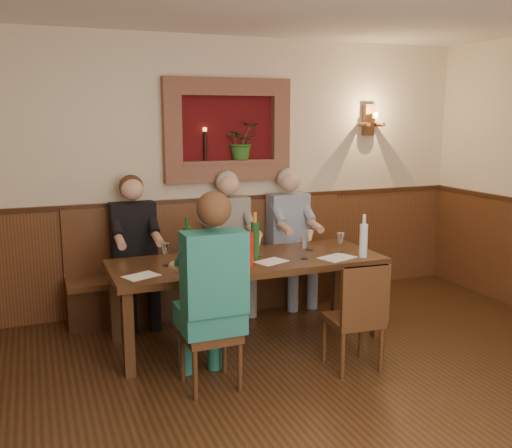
{
  "coord_description": "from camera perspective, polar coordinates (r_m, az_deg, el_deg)",
  "views": [
    {
      "loc": [
        -1.73,
        -2.72,
        1.99
      ],
      "look_at": [
        0.1,
        1.9,
        1.05
      ],
      "focal_mm": 40.0,
      "sensor_mm": 36.0,
      "label": 1
    }
  ],
  "objects": [
    {
      "name": "tasting_sheet_a",
      "position": [
        4.61,
        -11.4,
        -5.11
      ],
      "size": [
        0.31,
        0.27,
        0.0
      ],
      "primitive_type": "cube",
      "rotation": [
        0.0,
        0.0,
        0.4
      ],
      "color": "white",
      "rests_on": "dining_table"
    },
    {
      "name": "wine_glass_7",
      "position": [
        5.38,
        5.37,
        -1.64
      ],
      "size": [
        0.08,
        0.08,
        0.19
      ],
      "primitive_type": null,
      "color": "#D2C17D",
      "rests_on": "dining_table"
    },
    {
      "name": "wine_glass_2",
      "position": [
        4.65,
        -7.03,
        -3.63
      ],
      "size": [
        0.08,
        0.08,
        0.19
      ],
      "primitive_type": null,
      "color": "#D2C17D",
      "rests_on": "dining_table"
    },
    {
      "name": "chair_near_left",
      "position": [
        4.34,
        -4.5,
        -12.83
      ],
      "size": [
        0.4,
        0.4,
        0.9
      ],
      "rotation": [
        0.0,
        0.0,
        0.01
      ],
      "color": "#352110",
      "rests_on": "ground"
    },
    {
      "name": "spittoon_bucket",
      "position": [
        4.81,
        -1.69,
        -2.54
      ],
      "size": [
        0.32,
        0.32,
        0.28
      ],
      "primitive_type": "cylinder",
      "rotation": [
        0.0,
        0.0,
        0.37
      ],
      "color": "red",
      "rests_on": "dining_table"
    },
    {
      "name": "wine_glass_6",
      "position": [
        4.88,
        -0.86,
        -2.88
      ],
      "size": [
        0.08,
        0.08,
        0.19
      ],
      "primitive_type": null,
      "color": "#D2C17D",
      "rests_on": "dining_table"
    },
    {
      "name": "room_shell",
      "position": [
        3.23,
        10.96,
        8.67
      ],
      "size": [
        6.04,
        6.04,
        2.82
      ],
      "color": "beige",
      "rests_on": "ground"
    },
    {
      "name": "bench",
      "position": [
        6.02,
        -4.04,
        -5.35
      ],
      "size": [
        3.0,
        0.45,
        1.11
      ],
      "color": "#381E0F",
      "rests_on": "ground"
    },
    {
      "name": "tasting_sheet_c",
      "position": [
        5.15,
        8.11,
        -3.34
      ],
      "size": [
        0.37,
        0.31,
        0.0
      ],
      "primitive_type": "cube",
      "rotation": [
        0.0,
        0.0,
        0.34
      ],
      "color": "white",
      "rests_on": "dining_table"
    },
    {
      "name": "wine_glass_3",
      "position": [
        5.3,
        8.42,
        -1.9
      ],
      "size": [
        0.08,
        0.08,
        0.19
      ],
      "primitive_type": null,
      "color": "white",
      "rests_on": "dining_table"
    },
    {
      "name": "wall_niche",
      "position": [
        6.01,
        -2.45,
        8.94
      ],
      "size": [
        1.36,
        0.3,
        1.06
      ],
      "color": "#4E0B0E",
      "rests_on": "ground"
    },
    {
      "name": "wine_glass_0",
      "position": [
        4.98,
        -3.74,
        -2.61
      ],
      "size": [
        0.08,
        0.08,
        0.19
      ],
      "primitive_type": null,
      "color": "white",
      "rests_on": "dining_table"
    },
    {
      "name": "dining_table",
      "position": [
        5.07,
        -0.85,
        -4.35
      ],
      "size": [
        2.4,
        0.9,
        0.75
      ],
      "color": "#352110",
      "rests_on": "ground"
    },
    {
      "name": "wine_glass_8",
      "position": [
        4.75,
        -1.29,
        -3.25
      ],
      "size": [
        0.08,
        0.08,
        0.19
      ],
      "primitive_type": null,
      "color": "#D2C17D",
      "rests_on": "dining_table"
    },
    {
      "name": "water_bottle",
      "position": [
        5.18,
        10.7,
        -1.55
      ],
      "size": [
        0.1,
        0.1,
        0.39
      ],
      "rotation": [
        0.0,
        0.0,
        0.42
      ],
      "color": "silver",
      "rests_on": "dining_table"
    },
    {
      "name": "wine_glass_5",
      "position": [
        5.13,
        0.18,
        -2.19
      ],
      "size": [
        0.08,
        0.08,
        0.19
      ],
      "primitive_type": null,
      "color": "#D2C17D",
      "rests_on": "dining_table"
    },
    {
      "name": "chair_near_right",
      "position": [
        4.7,
        9.72,
        -11.11
      ],
      "size": [
        0.41,
        0.41,
        0.88
      ],
      "rotation": [
        0.0,
        0.0,
        -0.07
      ],
      "color": "#352110",
      "rests_on": "ground"
    },
    {
      "name": "person_bench_mid",
      "position": [
        5.89,
        -2.52,
        -2.97
      ],
      "size": [
        0.43,
        0.52,
        1.44
      ],
      "color": "#635C5B",
      "rests_on": "ground"
    },
    {
      "name": "ground_plane",
      "position": [
        3.8,
        9.87,
        -21.12
      ],
      "size": [
        6.0,
        6.0,
        0.0
      ],
      "primitive_type": "plane",
      "color": "black",
      "rests_on": "ground"
    },
    {
      "name": "wine_bottle_green_a",
      "position": [
        5.04,
        -0.09,
        -1.54
      ],
      "size": [
        0.09,
        0.09,
        0.41
      ],
      "rotation": [
        0.0,
        0.0,
        0.18
      ],
      "color": "#19471E",
      "rests_on": "dining_table"
    },
    {
      "name": "person_chair_front",
      "position": [
        4.2,
        -4.54,
        -8.38
      ],
      "size": [
        0.45,
        0.55,
        1.49
      ],
      "color": "#1A5D5D",
      "rests_on": "ground"
    },
    {
      "name": "wine_glass_1",
      "position": [
        4.87,
        -9.03,
        -3.03
      ],
      "size": [
        0.08,
        0.08,
        0.19
      ],
      "primitive_type": null,
      "color": "white",
      "rests_on": "dining_table"
    },
    {
      "name": "wine_glass_4",
      "position": [
        5.05,
        4.84,
        -2.44
      ],
      "size": [
        0.08,
        0.08,
        0.19
      ],
      "primitive_type": null,
      "color": "white",
      "rests_on": "dining_table"
    },
    {
      "name": "person_bench_left",
      "position": [
        5.66,
        -11.91,
        -3.78
      ],
      "size": [
        0.43,
        0.52,
        1.44
      ],
      "color": "black",
      "rests_on": "ground"
    },
    {
      "name": "wainscoting",
      "position": [
        3.52,
        10.19,
        -12.98
      ],
      "size": [
        6.02,
        6.02,
        1.15
      ],
      "color": "#4E2B16",
      "rests_on": "ground"
    },
    {
      "name": "wall_sconce",
      "position": [
        6.72,
        11.28,
        10.1
      ],
      "size": [
        0.25,
        0.2,
        0.35
      ],
      "color": "#4E2B16",
      "rests_on": "ground"
    },
    {
      "name": "wine_bottle_green_b",
      "position": [
        5.01,
        -6.91,
        -1.85
      ],
      "size": [
        0.09,
        0.09,
        0.39
      ],
      "rotation": [
        0.0,
        0.0,
        0.23
      ],
      "color": "#19471E",
      "rests_on": "dining_table"
    },
    {
      "name": "tasting_sheet_b",
      "position": [
        4.96,
        1.53,
        -3.76
      ],
      "size": [
        0.32,
        0.28,
        0.0
      ],
      "primitive_type": "cube",
      "rotation": [
        0.0,
        0.0,
        0.38
      ],
      "color": "white",
      "rests_on": "dining_table"
    },
    {
      "name": "tasting_sheet_d",
      "position": [
        4.66,
        -4.61,
        -4.77
      ],
      "size": [
        0.3,
        0.22,
        0.0
      ],
      "primitive_type": "cube",
      "rotation": [
        0.0,
        0.0,
        -0.06
      ],
      "color": "white",
      "rests_on": "dining_table"
    },
    {
      "name": "person_bench_right",
      "position": [
        6.14,
        3.55,
        -2.39
      ],
      "size": [
        0.43,
        0.53,
        1.45
      ],
      "color": "navy",
      "rests_on": "ground"
    }
  ]
}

